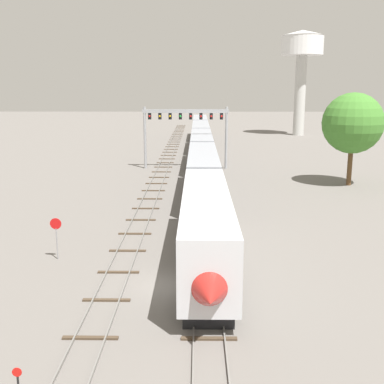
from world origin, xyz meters
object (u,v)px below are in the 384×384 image
object	(u,v)px
signal_gantry	(186,123)
trackside_tree_left	(353,123)
passenger_train	(201,149)
stop_sign	(56,233)
water_tower	(302,53)

from	to	relation	value
signal_gantry	trackside_tree_left	size ratio (longest dim) A/B	1.12
passenger_train	stop_sign	size ratio (longest dim) A/B	34.20
signal_gantry	stop_sign	size ratio (longest dim) A/B	4.20
stop_sign	trackside_tree_left	bearing A→B (deg)	42.63
water_tower	stop_sign	xyz separation A→B (m)	(-33.70, -85.08, -17.21)
stop_sign	signal_gantry	bearing A→B (deg)	78.13
signal_gantry	water_tower	world-z (taller)	water_tower
trackside_tree_left	passenger_train	bearing A→B (deg)	142.70
signal_gantry	water_tower	size ratio (longest dim) A/B	0.50
signal_gantry	stop_sign	distance (m)	37.96
passenger_train	water_tower	size ratio (longest dim) A/B	4.07
water_tower	stop_sign	distance (m)	93.11
water_tower	stop_sign	size ratio (longest dim) A/B	8.40
signal_gantry	water_tower	distance (m)	56.18
signal_gantry	water_tower	bearing A→B (deg)	61.70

